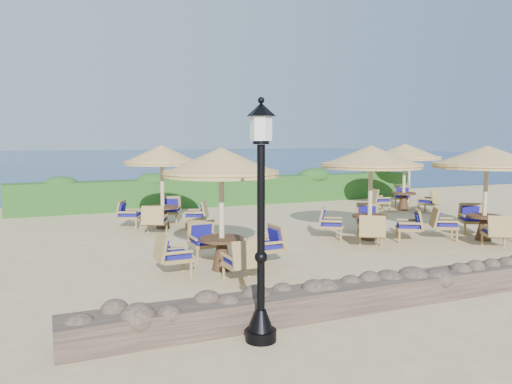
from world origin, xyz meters
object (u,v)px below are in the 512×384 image
Objects in this scene: cafe_set_4 at (405,162)px; cafe_set_0 at (221,191)px; extra_parasol at (410,154)px; cafe_set_1 at (371,175)px; cafe_set_2 at (486,174)px; lamp_post at (261,232)px; cafe_set_3 at (162,175)px.

cafe_set_0 is at bearing -148.62° from cafe_set_4.
extra_parasol is 0.85× the size of cafe_set_4.
cafe_set_2 is (2.95, -1.27, 0.03)m from cafe_set_1.
lamp_post is 14.34m from cafe_set_4.
cafe_set_4 is at bearing 42.72° from cafe_set_1.
lamp_post is 1.17× the size of cafe_set_1.
lamp_post is at bearing -136.98° from cafe_set_4.
cafe_set_2 is at bearing -108.32° from cafe_set_4.
extra_parasol is at bearing 43.87° from cafe_set_1.
cafe_set_4 is at bearing 71.68° from cafe_set_2.
cafe_set_0 is at bearing -178.61° from cafe_set_2.
lamp_post reaches higher than cafe_set_2.
extra_parasol is at bearing 43.60° from lamp_post.
extra_parasol is at bearing 63.23° from cafe_set_2.
lamp_post is 1.17× the size of cafe_set_4.
lamp_post reaches higher than extra_parasol.
cafe_set_0 reaches higher than extra_parasol.
cafe_set_1 is 0.96× the size of cafe_set_2.
cafe_set_4 is (9.80, 0.37, 0.22)m from cafe_set_3.
cafe_set_2 and cafe_set_4 have the same top height.
cafe_set_0 and cafe_set_2 have the same top height.
extra_parasol is 3.08m from cafe_set_4.
cafe_set_0 is (-11.85, -8.16, -0.44)m from extra_parasol.
cafe_set_3 is at bearing -177.85° from cafe_set_4.
cafe_set_1 and cafe_set_2 have the same top height.
lamp_post reaches higher than cafe_set_1.
cafe_set_2 is (-4.02, -7.97, -0.31)m from extra_parasol.
cafe_set_1 and cafe_set_3 have the same top height.
cafe_set_4 is (-2.12, -2.22, -0.26)m from extra_parasol.
cafe_set_3 is (-7.90, 5.38, -0.17)m from cafe_set_2.
cafe_set_1 is at bearing -39.70° from cafe_set_3.
cafe_set_3 is at bearing -167.76° from extra_parasol.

